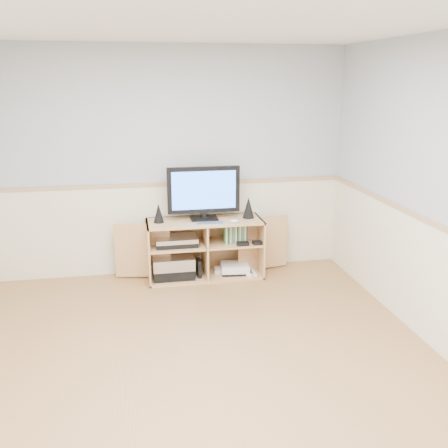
{
  "coord_description": "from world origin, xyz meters",
  "views": [
    {
      "loc": [
        -0.4,
        -3.21,
        2.14
      ],
      "look_at": [
        0.44,
        1.2,
        0.83
      ],
      "focal_mm": 40.0,
      "sensor_mm": 36.0,
      "label": 1
    }
  ],
  "objects_px": {
    "monitor": "(204,191)",
    "game_consoles": "(234,268)",
    "media_cabinet": "(204,246)",
    "keyboard": "(210,223)"
  },
  "relations": [
    {
      "from": "monitor",
      "to": "game_consoles",
      "type": "relative_size",
      "value": 1.74
    },
    {
      "from": "game_consoles",
      "to": "media_cabinet",
      "type": "bearing_deg",
      "value": 168.1
    },
    {
      "from": "media_cabinet",
      "to": "keyboard",
      "type": "distance_m",
      "value": 0.38
    },
    {
      "from": "game_consoles",
      "to": "keyboard",
      "type": "bearing_deg",
      "value": -156.08
    },
    {
      "from": "monitor",
      "to": "keyboard",
      "type": "xyz_separation_m",
      "value": [
        0.04,
        -0.19,
        -0.31
      ]
    },
    {
      "from": "media_cabinet",
      "to": "monitor",
      "type": "relative_size",
      "value": 2.5
    },
    {
      "from": "keyboard",
      "to": "media_cabinet",
      "type": "bearing_deg",
      "value": 105.24
    },
    {
      "from": "monitor",
      "to": "media_cabinet",
      "type": "bearing_deg",
      "value": 90.0
    },
    {
      "from": "media_cabinet",
      "to": "game_consoles",
      "type": "distance_m",
      "value": 0.42
    },
    {
      "from": "keyboard",
      "to": "game_consoles",
      "type": "bearing_deg",
      "value": 28.11
    }
  ]
}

